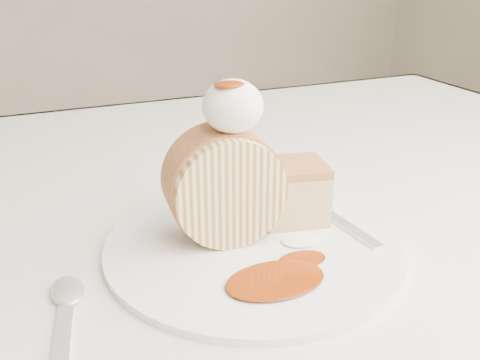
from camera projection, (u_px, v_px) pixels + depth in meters
name	position (u px, v px, depth m)	size (l,w,h in m)	color
table	(186.00, 269.00, 0.64)	(1.40, 0.90, 0.75)	beige
plate	(254.00, 244.00, 0.51)	(0.28, 0.28, 0.01)	white
roulade_slice	(225.00, 186.00, 0.50)	(0.10, 0.10, 0.06)	beige
cake_chunk	(293.00, 195.00, 0.54)	(0.06, 0.06, 0.05)	#BB7746
whipped_cream	(233.00, 106.00, 0.47)	(0.05, 0.05, 0.05)	white
caramel_drizzle	(229.00, 78.00, 0.45)	(0.03, 0.02, 0.01)	#772604
caramel_pool	(275.00, 280.00, 0.44)	(0.09, 0.06, 0.00)	#772604
fork	(339.00, 221.00, 0.54)	(0.02, 0.17, 0.00)	silver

